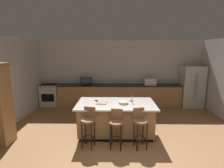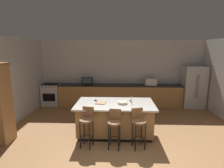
# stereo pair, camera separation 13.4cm
# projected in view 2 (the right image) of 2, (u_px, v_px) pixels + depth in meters

# --- Properties ---
(wall_back) EXTENTS (7.57, 0.12, 2.82)m
(wall_back) POSITION_uv_depth(u_px,v_px,m) (121.00, 73.00, 7.89)
(wall_back) COLOR #BCBCC1
(wall_back) RESTS_ON ground_plane
(wall_left) EXTENTS (0.12, 5.29, 2.82)m
(wall_left) POSITION_uv_depth(u_px,v_px,m) (10.00, 82.00, 5.63)
(wall_left) COLOR #BCBCC1
(wall_left) RESTS_ON ground_plane
(counter_back) EXTENTS (5.28, 0.62, 0.93)m
(counter_back) POSITION_uv_depth(u_px,v_px,m) (120.00, 95.00, 7.71)
(counter_back) COLOR #9E7042
(counter_back) RESTS_ON ground_plane
(kitchen_island) EXTENTS (2.21, 1.24, 0.93)m
(kitchen_island) POSITION_uv_depth(u_px,v_px,m) (115.00, 118.00, 5.12)
(kitchen_island) COLOR black
(kitchen_island) RESTS_ON ground_plane
(refrigerator) EXTENTS (0.89, 0.75, 1.75)m
(refrigerator) POSITION_uv_depth(u_px,v_px,m) (193.00, 87.00, 7.46)
(refrigerator) COLOR #B7BABF
(refrigerator) RESTS_ON ground_plane
(range_oven) EXTENTS (0.76, 0.63, 0.95)m
(range_oven) POSITION_uv_depth(u_px,v_px,m) (51.00, 94.00, 7.81)
(range_oven) COLOR #B7BABF
(range_oven) RESTS_ON ground_plane
(microwave) EXTENTS (0.48, 0.36, 0.29)m
(microwave) POSITION_uv_depth(u_px,v_px,m) (151.00, 82.00, 7.54)
(microwave) COLOR #B7BABF
(microwave) RESTS_ON counter_back
(tv_monitor) EXTENTS (0.49, 0.16, 0.33)m
(tv_monitor) POSITION_uv_depth(u_px,v_px,m) (87.00, 81.00, 7.59)
(tv_monitor) COLOR black
(tv_monitor) RESTS_ON counter_back
(sink_faucet_back) EXTENTS (0.02, 0.02, 0.24)m
(sink_faucet_back) POSITION_uv_depth(u_px,v_px,m) (122.00, 82.00, 7.69)
(sink_faucet_back) COLOR #B2B2B7
(sink_faucet_back) RESTS_ON counter_back
(sink_faucet_island) EXTENTS (0.02, 0.02, 0.22)m
(sink_faucet_island) POSITION_uv_depth(u_px,v_px,m) (131.00, 100.00, 4.99)
(sink_faucet_island) COLOR #B2B2B7
(sink_faucet_island) RESTS_ON kitchen_island
(bar_stool_left) EXTENTS (0.35, 0.36, 1.02)m
(bar_stool_left) POSITION_uv_depth(u_px,v_px,m) (87.00, 123.00, 4.40)
(bar_stool_left) COLOR brown
(bar_stool_left) RESTS_ON ground_plane
(bar_stool_center) EXTENTS (0.34, 0.35, 0.98)m
(bar_stool_center) POSITION_uv_depth(u_px,v_px,m) (115.00, 125.00, 4.35)
(bar_stool_center) COLOR brown
(bar_stool_center) RESTS_ON ground_plane
(bar_stool_right) EXTENTS (0.35, 0.37, 1.00)m
(bar_stool_right) POSITION_uv_depth(u_px,v_px,m) (138.00, 125.00, 4.34)
(bar_stool_right) COLOR brown
(bar_stool_right) RESTS_ON ground_plane
(fruit_bowl) EXTENTS (0.27, 0.27, 0.06)m
(fruit_bowl) POSITION_uv_depth(u_px,v_px,m) (122.00, 103.00, 4.97)
(fruit_bowl) COLOR beige
(fruit_bowl) RESTS_ON kitchen_island
(cell_phone) EXTENTS (0.13, 0.17, 0.01)m
(cell_phone) POSITION_uv_depth(u_px,v_px,m) (96.00, 101.00, 5.26)
(cell_phone) COLOR black
(cell_phone) RESTS_ON kitchen_island
(tv_remote) EXTENTS (0.07, 0.17, 0.02)m
(tv_remote) POSITION_uv_depth(u_px,v_px,m) (131.00, 101.00, 5.19)
(tv_remote) COLOR black
(tv_remote) RESTS_ON kitchen_island
(cutting_board) EXTENTS (0.32, 0.31, 0.02)m
(cutting_board) POSITION_uv_depth(u_px,v_px,m) (101.00, 103.00, 5.03)
(cutting_board) COLOR #A87F51
(cutting_board) RESTS_ON kitchen_island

